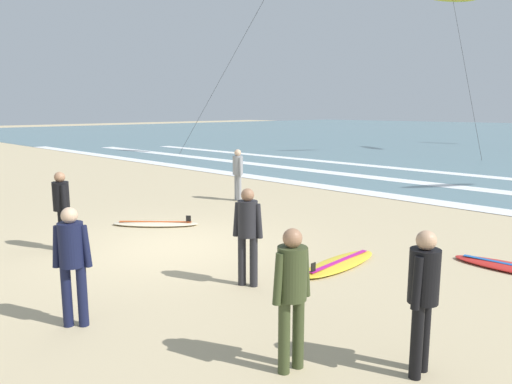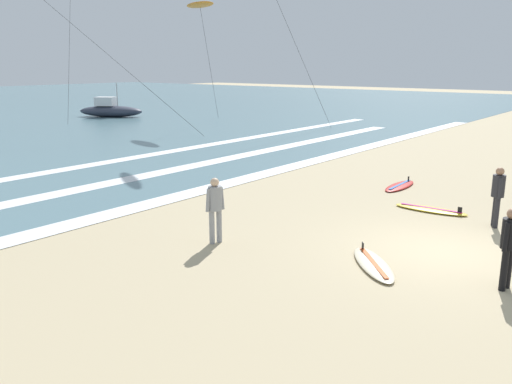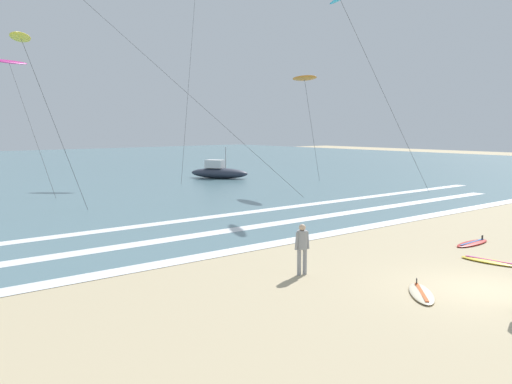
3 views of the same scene
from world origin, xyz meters
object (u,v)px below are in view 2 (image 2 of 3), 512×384
object	(u,v)px
surfer_left_near	(498,192)
surfboard_right_spare	(400,186)
kite_orange_low_near	(200,5)
offshore_boat	(110,110)
surfer_left_far	(215,204)
surfer_foreground_main	(509,241)
surfboard_left_pile	(373,264)
surfboard_foreground_flat	(431,209)

from	to	relation	value
surfer_left_near	surfboard_right_spare	xyz separation A→B (m)	(2.82, 3.87, -0.91)
surfboard_right_spare	kite_orange_low_near	size ratio (longest dim) A/B	0.26
surfboard_right_spare	offshore_boat	xyz separation A→B (m)	(9.20, 28.78, 0.51)
surfer_left_far	surfer_foreground_main	xyz separation A→B (m)	(1.45, -6.16, 0.00)
surfboard_right_spare	kite_orange_low_near	xyz separation A→B (m)	(8.70, 17.94, 7.82)
kite_orange_low_near	surfboard_left_pile	bearing A→B (deg)	-128.02
surfboard_left_pile	surfboard_right_spare	world-z (taller)	same
surfboard_left_pile	offshore_boat	bearing A→B (deg)	62.16
surfer_left_far	surfer_foreground_main	bearing A→B (deg)	-76.71
surfboard_foreground_flat	surfer_left_near	bearing A→B (deg)	-103.91
surfer_foreground_main	surfer_left_near	bearing A→B (deg)	17.03
surfer_foreground_main	kite_orange_low_near	xyz separation A→B (m)	(15.60, 23.06, 6.91)
surfer_foreground_main	surfboard_foreground_flat	bearing A→B (deg)	34.56
surfer_left_near	surfboard_left_pile	world-z (taller)	surfer_left_near
surfer_left_near	kite_orange_low_near	distance (m)	25.61
surfboard_left_pile	surfer_left_far	bearing A→B (deg)	104.79
surfboard_foreground_flat	offshore_boat	world-z (taller)	offshore_boat
kite_orange_low_near	surfboard_foreground_flat	bearing A→B (deg)	-119.01
surfboard_left_pile	kite_orange_low_near	size ratio (longest dim) A/B	0.24
surfer_left_near	surfer_foreground_main	distance (m)	4.27
surfer_foreground_main	kite_orange_low_near	bearing A→B (deg)	55.93
surfer_foreground_main	surfboard_left_pile	size ratio (longest dim) A/B	0.82
surfer_foreground_main	surfboard_foreground_flat	xyz separation A→B (m)	(4.54, 3.13, -0.91)
surfboard_left_pile	surfer_foreground_main	bearing A→B (deg)	-78.96
surfer_left_far	surfboard_left_pile	size ratio (longest dim) A/B	0.82
surfer_left_near	offshore_boat	distance (m)	34.79
kite_orange_low_near	offshore_boat	bearing A→B (deg)	87.33
surfer_left_far	surfboard_right_spare	distance (m)	8.47
surfer_foreground_main	offshore_boat	size ratio (longest dim) A/B	0.30
surfboard_foreground_flat	surfboard_left_pile	size ratio (longest dim) A/B	1.10
surfboard_right_spare	offshore_boat	bearing A→B (deg)	72.27
surfer_left_near	surfboard_left_pile	bearing A→B (deg)	164.76
surfer_left_far	kite_orange_low_near	distance (m)	24.98
surfer_left_near	surfboard_left_pile	size ratio (longest dim) A/B	0.82
surfboard_foreground_flat	surfer_left_far	bearing A→B (deg)	153.23
surfer_left_near	surfboard_foreground_flat	distance (m)	2.14
offshore_boat	surfboard_right_spare	bearing A→B (deg)	-107.73
surfer_foreground_main	surfboard_right_spare	distance (m)	8.64
surfboard_foreground_flat	surfer_foreground_main	bearing A→B (deg)	-145.44
surfer_left_far	offshore_boat	bearing A→B (deg)	57.68
offshore_boat	surfer_left_near	bearing A→B (deg)	-110.21
kite_orange_low_near	offshore_boat	distance (m)	13.08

